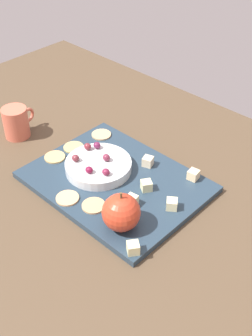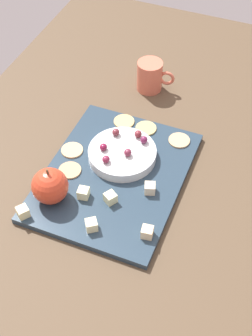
# 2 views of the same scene
# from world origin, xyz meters

# --- Properties ---
(table) EXTENTS (1.47, 0.88, 0.03)m
(table) POSITION_xyz_m (0.00, 0.00, 0.02)
(table) COLOR #4D3B2A
(table) RESTS_ON ground
(platter) EXTENTS (0.38, 0.29, 0.01)m
(platter) POSITION_xyz_m (-0.01, -0.01, 0.04)
(platter) COLOR #253747
(platter) RESTS_ON table
(serving_dish) EXTENTS (0.15, 0.15, 0.02)m
(serving_dish) POSITION_xyz_m (-0.06, -0.02, 0.06)
(serving_dish) COLOR silver
(serving_dish) RESTS_ON platter
(apple_whole) EXTENTS (0.08, 0.08, 0.08)m
(apple_whole) POSITION_xyz_m (0.10, -0.11, 0.08)
(apple_whole) COLOR #BE3921
(apple_whole) RESTS_ON platter
(apple_stem) EXTENTS (0.01, 0.01, 0.01)m
(apple_stem) POSITION_xyz_m (0.10, -0.11, 0.13)
(apple_stem) COLOR brown
(apple_stem) RESTS_ON apple_whole
(cheese_cube_0) EXTENTS (0.03, 0.03, 0.02)m
(cheese_cube_0) POSITION_xyz_m (0.17, -0.14, 0.06)
(cheese_cube_0) COLOR beige
(cheese_cube_0) RESTS_ON platter
(cheese_cube_1) EXTENTS (0.03, 0.03, 0.02)m
(cheese_cube_1) POSITION_xyz_m (0.14, -0.00, 0.06)
(cheese_cube_1) COLOR beige
(cheese_cube_1) RESTS_ON platter
(cheese_cube_2) EXTENTS (0.03, 0.03, 0.02)m
(cheese_cube_2) POSITION_xyz_m (0.07, 0.01, 0.06)
(cheese_cube_2) COLOR beige
(cheese_cube_2) RESTS_ON platter
(cheese_cube_3) EXTENTS (0.03, 0.03, 0.02)m
(cheese_cube_3) POSITION_xyz_m (0.08, -0.05, 0.06)
(cheese_cube_3) COLOR beige
(cheese_cube_3) RESTS_ON platter
(cheese_cube_4) EXTENTS (0.03, 0.03, 0.02)m
(cheese_cube_4) POSITION_xyz_m (0.01, 0.07, 0.06)
(cheese_cube_4) COLOR beige
(cheese_cube_4) RESTS_ON platter
(cheese_cube_5) EXTENTS (0.03, 0.03, 0.02)m
(cheese_cube_5) POSITION_xyz_m (0.12, 0.11, 0.06)
(cheese_cube_5) COLOR beige
(cheese_cube_5) RESTS_ON platter
(cracker_0) EXTENTS (0.05, 0.05, 0.00)m
(cracker_0) POSITION_xyz_m (0.02, -0.11, 0.05)
(cracker_0) COLOR tan
(cracker_0) RESTS_ON platter
(cracker_1) EXTENTS (0.05, 0.05, 0.00)m
(cracker_1) POSITION_xyz_m (-0.16, 0.09, 0.05)
(cracker_1) COLOR tan
(cracker_1) RESTS_ON platter
(cracker_2) EXTENTS (0.05, 0.05, 0.00)m
(cracker_2) POSITION_xyz_m (-0.03, -0.13, 0.05)
(cracker_2) COLOR tan
(cracker_2) RESTS_ON platter
(cracker_3) EXTENTS (0.05, 0.05, 0.00)m
(cracker_3) POSITION_xyz_m (-0.17, -0.06, 0.05)
(cracker_3) COLOR tan
(cracker_3) RESTS_ON platter
(cracker_4) EXTENTS (0.05, 0.05, 0.00)m
(cracker_4) POSITION_xyz_m (-0.16, 0.00, 0.05)
(cracker_4) COLOR tan
(cracker_4) RESTS_ON platter
(grape_0) EXTENTS (0.02, 0.02, 0.01)m
(grape_0) POSITION_xyz_m (-0.04, -0.06, 0.07)
(grape_0) COLOR maroon
(grape_0) RESTS_ON serving_dish
(grape_1) EXTENTS (0.02, 0.02, 0.02)m
(grape_1) POSITION_xyz_m (-0.01, -0.04, 0.07)
(grape_1) COLOR maroon
(grape_1) RESTS_ON serving_dish
(grape_2) EXTENTS (0.02, 0.02, 0.02)m
(grape_2) POSITION_xyz_m (-0.10, 0.02, 0.08)
(grape_2) COLOR #611E40
(grape_2) RESTS_ON serving_dish
(grape_3) EXTENTS (0.02, 0.02, 0.02)m
(grape_3) POSITION_xyz_m (-0.11, -0.00, 0.08)
(grape_3) COLOR maroon
(grape_3) RESTS_ON serving_dish
(grape_4) EXTENTS (0.02, 0.02, 0.02)m
(grape_4) POSITION_xyz_m (-0.05, -0.00, 0.08)
(grape_4) COLOR maroon
(grape_4) RESTS_ON serving_dish
(grape_5) EXTENTS (0.02, 0.02, 0.02)m
(grape_5) POSITION_xyz_m (-0.10, -0.05, 0.08)
(grape_5) COLOR maroon
(grape_5) RESTS_ON serving_dish
(cup) EXTENTS (0.06, 0.10, 0.08)m
(cup) POSITION_xyz_m (-0.33, -0.05, 0.07)
(cup) COLOR #D2644C
(cup) RESTS_ON table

